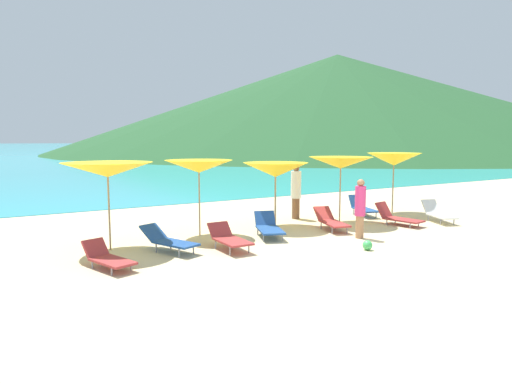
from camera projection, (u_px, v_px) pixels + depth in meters
ground_plane at (193, 207)px, 19.51m from camera, size 50.00×100.00×0.30m
ocean_water at (2, 146)px, 206.41m from camera, size 650.00×440.00×0.02m
headland_hill at (336, 104)px, 104.19m from camera, size 126.69×126.69×22.33m
umbrella_0 at (108, 170)px, 11.04m from camera, size 2.21×2.21×2.20m
umbrella_1 at (199, 167)px, 12.77m from camera, size 2.12×2.12×2.18m
umbrella_2 at (275, 170)px, 14.15m from camera, size 2.15×2.15×2.04m
umbrella_3 at (341, 163)px, 14.82m from camera, size 2.32×2.32×2.20m
umbrella_4 at (394, 159)px, 16.79m from camera, size 2.07×2.07×2.27m
lounge_chair_0 at (269, 227)px, 12.77m from camera, size 1.12×1.64×0.65m
lounge_chair_1 at (397, 217)px, 14.62m from camera, size 0.81×1.60×0.68m
lounge_chair_2 at (331, 220)px, 13.82m from camera, size 1.02×1.78×0.61m
lounge_chair_3 at (229, 238)px, 11.27m from camera, size 0.62×1.46×0.61m
lounge_chair_4 at (438, 213)px, 15.13m from camera, size 1.07×1.57×0.68m
lounge_chair_5 at (363, 207)px, 16.41m from camera, size 0.96×1.62×0.69m
lounge_chair_6 at (108, 258)px, 9.62m from camera, size 0.92×1.48×0.56m
lounge_chair_7 at (168, 240)px, 11.07m from camera, size 1.11×1.73×0.61m
beachgoer_0 at (296, 190)px, 15.67m from camera, size 0.36×0.36×1.90m
beachgoer_1 at (360, 207)px, 12.54m from camera, size 0.30×0.30×1.67m
beach_ball at (367, 245)px, 11.23m from camera, size 0.25×0.25×0.25m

